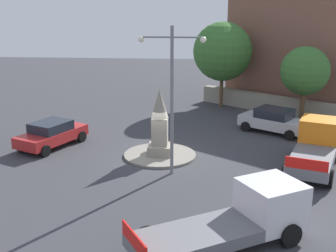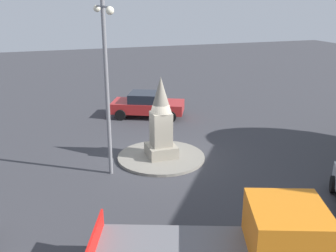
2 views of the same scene
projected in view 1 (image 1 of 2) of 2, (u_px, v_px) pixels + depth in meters
ground_plane at (160, 156)px, 24.27m from camera, size 80.00×80.00×0.00m
traffic_island at (160, 155)px, 24.25m from camera, size 3.90×3.90×0.12m
monument at (160, 125)px, 23.78m from camera, size 1.24×1.24×3.58m
streetlamp at (172, 87)px, 20.71m from camera, size 3.07×0.28×7.08m
car_red_parked_right at (52, 134)px, 25.65m from camera, size 3.49×4.64×1.47m
car_silver_far_side at (274, 120)px, 28.28m from camera, size 4.49×3.84×1.57m
truck_white_approaching at (241, 217)px, 15.48m from camera, size 6.39×4.91×2.02m
truck_orange_passing at (316, 146)px, 22.82m from camera, size 3.78×5.96×2.13m
stone_boundary_wall at (273, 104)px, 33.36m from camera, size 10.29×7.75×1.26m
corner_building at (304, 51)px, 35.89m from camera, size 12.36×11.49×8.27m
tree_near_wall at (305, 71)px, 30.14m from camera, size 3.30×3.30×5.16m
tree_mid_cluster at (223, 52)px, 34.09m from camera, size 4.49×4.49×6.56m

